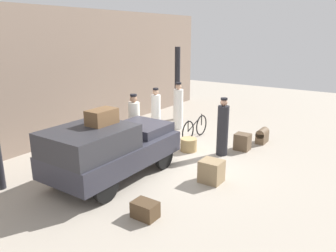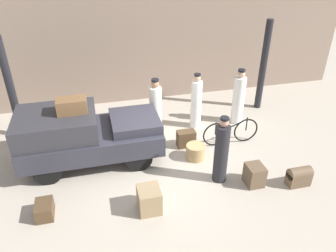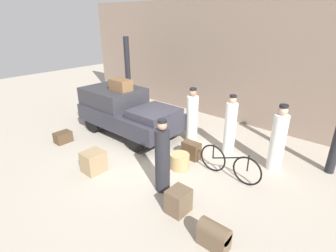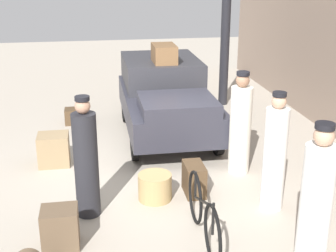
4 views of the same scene
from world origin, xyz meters
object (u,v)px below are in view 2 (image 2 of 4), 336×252
porter_standing_middle (156,109)px  trunk_large_brown (149,199)px  trunk_wicker_pale (44,210)px  trunk_on_truck_roof (72,105)px  wicker_basket (196,152)px  conductor_in_dark_uniform (221,152)px  porter_lifting_near_truck (196,103)px  porter_with_bicycle (238,99)px  trunk_barrel_dark (299,176)px  truck (84,134)px  suitcase_small_leather (186,139)px  trunk_umber_medium (254,175)px  bicycle (231,132)px

porter_standing_middle → trunk_large_brown: bearing=-104.7°
trunk_wicker_pale → trunk_on_truck_roof: 2.58m
wicker_basket → conductor_in_dark_uniform: bearing=-73.9°
porter_lifting_near_truck → trunk_wicker_pale: 5.39m
porter_with_bicycle → trunk_barrel_dark: (0.16, -3.34, -0.58)m
trunk_large_brown → truck: bearing=119.6°
trunk_barrel_dark → trunk_on_truck_roof: bearing=156.0°
suitcase_small_leather → trunk_barrel_dark: bearing=-46.5°
trunk_wicker_pale → suitcase_small_leather: (3.82, 1.92, 0.08)m
porter_standing_middle → trunk_wicker_pale: size_ratio=3.47×
trunk_wicker_pale → trunk_barrel_dark: (6.03, -0.41, 0.09)m
trunk_wicker_pale → porter_lifting_near_truck: bearing=33.7°
conductor_in_dark_uniform → suitcase_small_leather: bearing=102.8°
trunk_umber_medium → suitcase_small_leather: (-1.16, 2.03, -0.02)m
trunk_large_brown → porter_lifting_near_truck: bearing=56.9°
truck → conductor_in_dark_uniform: bearing=-27.4°
porter_lifting_near_truck → trunk_on_truck_roof: 3.91m
trunk_barrel_dark → trunk_on_truck_roof: size_ratio=0.77×
wicker_basket → trunk_large_brown: 2.31m
truck → trunk_on_truck_roof: 0.88m
wicker_basket → trunk_barrel_dark: size_ratio=0.92×
wicker_basket → trunk_on_truck_roof: 3.51m
trunk_barrel_dark → trunk_large_brown: bearing=179.2°
wicker_basket → trunk_wicker_pale: wicker_basket is taller
bicycle → porter_standing_middle: size_ratio=0.96×
porter_lifting_near_truck → suitcase_small_leather: 1.36m
porter_lifting_near_truck → wicker_basket: bearing=-107.9°
porter_lifting_near_truck → trunk_large_brown: size_ratio=3.14×
conductor_in_dark_uniform → trunk_barrel_dark: bearing=-20.0°
trunk_wicker_pale → trunk_on_truck_roof: trunk_on_truck_roof is taller
trunk_large_brown → trunk_on_truck_roof: bearing=123.1°
conductor_in_dark_uniform → trunk_barrel_dark: conductor_in_dark_uniform is taller
wicker_basket → suitcase_small_leather: bearing=97.5°
trunk_umber_medium → trunk_wicker_pale: 4.98m
trunk_umber_medium → trunk_on_truck_roof: trunk_on_truck_roof is taller
porter_standing_middle → suitcase_small_leather: (0.69, -0.96, -0.58)m
truck → trunk_wicker_pale: bearing=-117.2°
porter_with_bicycle → truck: bearing=-168.3°
trunk_large_brown → trunk_barrel_dark: 3.75m
porter_with_bicycle → suitcase_small_leather: porter_with_bicycle is taller
conductor_in_dark_uniform → bicycle: bearing=57.9°
porter_lifting_near_truck → trunk_umber_medium: size_ratio=3.37×
trunk_large_brown → porter_standing_middle: bearing=75.3°
bicycle → trunk_umber_medium: 1.87m
suitcase_small_leather → truck: bearing=180.0°
porter_lifting_near_truck → suitcase_small_leather: porter_lifting_near_truck is taller
porter_standing_middle → trunk_wicker_pale: (-3.13, -2.87, -0.66)m
suitcase_small_leather → porter_with_bicycle: bearing=26.2°
porter_standing_middle → porter_lifting_near_truck: bearing=4.3°
trunk_wicker_pale → truck: bearing=62.8°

